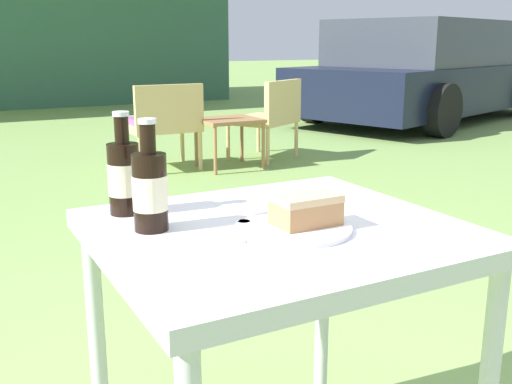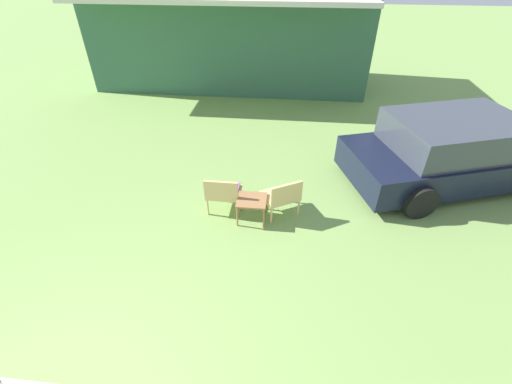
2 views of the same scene
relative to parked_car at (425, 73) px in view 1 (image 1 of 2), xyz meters
name	(u,v)px [view 1 (image 1 of 2)]	position (x,y,z in m)	size (l,w,h in m)	color
parked_car	(425,73)	(0.00, 0.00, 0.00)	(4.71, 3.07, 1.36)	black
wicker_chair_cushioned	(164,121)	(-4.38, -1.48, -0.23)	(0.59, 0.50, 0.74)	tan
wicker_chair_plain	(270,114)	(-3.34, -1.50, -0.23)	(0.75, 0.71, 0.74)	tan
garden_side_table	(229,125)	(-3.85, -1.68, -0.27)	(0.51, 0.46, 0.44)	#996B42
patio_table	(278,263)	(-5.49, -5.32, -0.03)	(0.73, 0.67, 0.71)	silver
cake_on_plate	(300,218)	(-5.47, -5.37, 0.08)	(0.24, 0.24, 0.07)	white
cola_bottle_near	(150,189)	(-5.74, -5.22, 0.14)	(0.07, 0.07, 0.23)	black
cola_bottle_far	(124,176)	(-5.75, -5.08, 0.14)	(0.07, 0.07, 0.23)	black
fork	(272,231)	(-5.53, -5.35, 0.06)	(0.18, 0.07, 0.01)	silver
loose_bottle_cap	(244,223)	(-5.56, -5.29, 0.06)	(0.03, 0.03, 0.01)	silver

